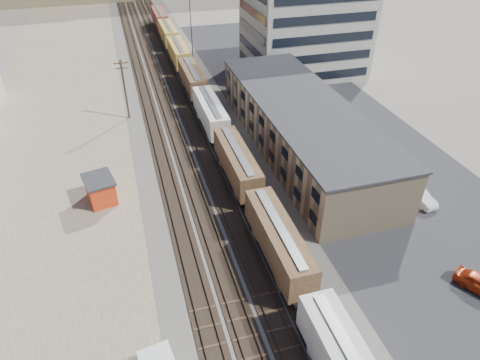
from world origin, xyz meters
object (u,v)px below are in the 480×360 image
object	(u,v)px
freight_train	(201,94)
utility_pole_north	(125,88)
parked_car_white	(418,196)
parked_car_blue	(276,77)
maintenance_shed	(100,189)

from	to	relation	value
freight_train	utility_pole_north	size ratio (longest dim) A/B	11.97
parked_car_white	parked_car_blue	bearing A→B (deg)	84.42
maintenance_shed	freight_train	bearing A→B (deg)	52.35
utility_pole_north	maintenance_shed	size ratio (longest dim) A/B	1.99
parked_car_blue	maintenance_shed	bearing A→B (deg)	-161.81
freight_train	parked_car_blue	size ratio (longest dim) A/B	19.71
freight_train	parked_car_white	xyz separation A→B (m)	(20.06, -33.34, -1.95)
maintenance_shed	parked_car_blue	world-z (taller)	maintenance_shed
maintenance_shed	parked_car_white	bearing A→B (deg)	-16.54
utility_pole_north	parked_car_blue	bearing A→B (deg)	16.58
maintenance_shed	utility_pole_north	bearing A→B (deg)	77.60
utility_pole_north	parked_car_white	distance (m)	46.63
parked_car_white	parked_car_blue	size ratio (longest dim) A/B	0.85
maintenance_shed	parked_car_white	xyz separation A→B (m)	(37.25, -11.06, -0.80)
parked_car_blue	utility_pole_north	bearing A→B (deg)	172.63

